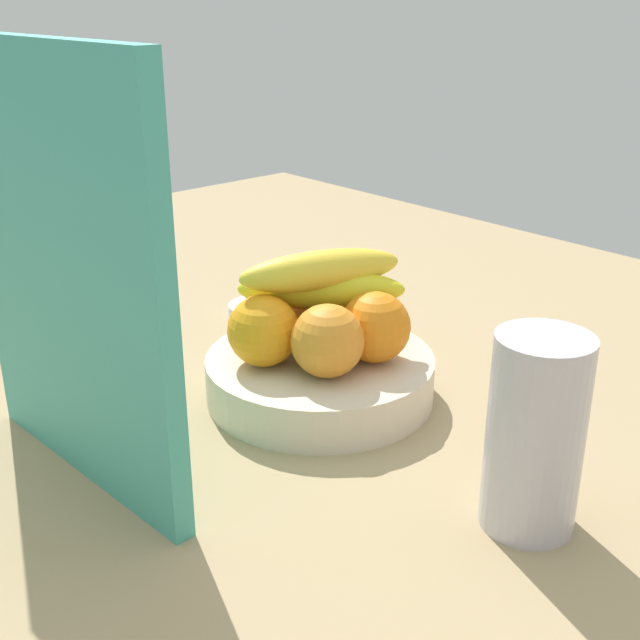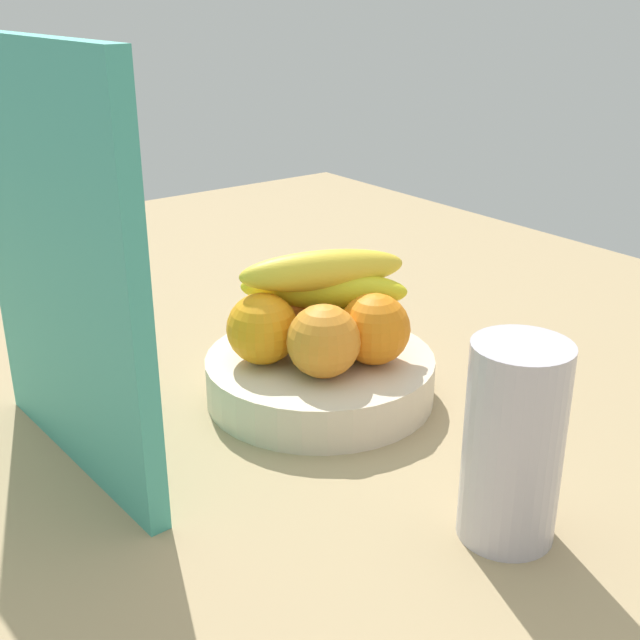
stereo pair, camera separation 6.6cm
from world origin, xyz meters
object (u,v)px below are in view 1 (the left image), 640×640
Objects in this scene: orange_back_right at (263,331)px; banana_bunch at (321,297)px; fruit_bowl at (320,376)px; cutting_board at (67,276)px; jar_lid at (258,311)px; orange_front_right at (375,327)px; orange_back_left at (283,308)px; orange_center at (332,303)px; thermos_tumbler at (539,432)px; orange_front_left at (331,340)px.

banana_bunch reaches higher than orange_back_right.
fruit_bowl is at bearing -115.23° from orange_back_right.
jar_lid is at bearing -63.64° from cutting_board.
banana_bunch is at bearing 161.16° from jar_lid.
fruit_bowl is 3.09× the size of jar_lid.
banana_bunch is at bearing -44.92° from fruit_bowl.
orange_back_left is at bearing 19.14° from orange_front_right.
orange_center is 30.93cm from thermos_tumbler.
orange_front_right is 1.00× the size of orange_back_left.
fruit_bowl is 29.04cm from cutting_board.
orange_back_right reaches higher than jar_lid.
orange_back_right is at bearing 64.77° from fruit_bowl.
banana_bunch is at bearing -7.72° from thermos_tumbler.
fruit_bowl is at bearing 135.08° from banana_bunch.
orange_back_right is (-0.97, 10.09, 0.00)cm from orange_center.
orange_front_left is 1.00× the size of orange_center.
orange_center is 30.69cm from cutting_board.
orange_front_right is 27.28cm from jar_lid.
orange_back_right is at bearing 143.77° from jar_lid.
orange_center is at bearing -116.66° from orange_back_left.
banana_bunch is (2.11, -2.10, 7.56)cm from fruit_bowl.
cutting_board is (7.42, 27.71, 9.91)cm from orange_front_right.
cutting_board is at bearing 73.18° from orange_front_left.
orange_front_right is 0.94× the size of jar_lid.
cutting_board is 4.77× the size of jar_lid.
orange_front_left is at bearing 168.84° from orange_back_left.
jar_lid is (19.08, -13.98, -7.21)cm from orange_back_right.
orange_front_right is at bearing -127.45° from orange_back_right.
orange_front_left is at bearing 145.11° from banana_bunch.
orange_center is 1.00× the size of orange_back_left.
orange_front_left is 0.20× the size of cutting_board.
thermos_tumbler is at bearing 167.57° from orange_center.
cutting_board reaches higher than orange_back_left.
banana_bunch is (-3.77, -2.10, 1.73)cm from orange_back_left.
orange_center is 10.14cm from orange_back_right.
banana_bunch is (6.35, 1.41, 1.73)cm from orange_front_right.
fruit_bowl is 7.09cm from orange_front_left.
banana_bunch reaches higher than orange_back_left.
orange_front_right reaches higher than jar_lid.
cutting_board is (6.76, 22.34, 9.91)cm from orange_front_left.
jar_lid is at bearing -29.13° from orange_back_left.
fruit_bowl reaches higher than jar_lid.
fruit_bowl is 0.65× the size of cutting_board.
orange_front_left is at bearing -109.61° from cutting_board.
orange_back_right is at bearing -94.94° from cutting_board.
orange_front_right is 6.73cm from banana_bunch.
jar_lid is (48.30, -10.54, -7.10)cm from thermos_tumbler.
orange_back_left is at bearing -86.44° from cutting_board.
banana_bunch is (-0.36, -7.35, 1.73)cm from orange_back_right.
thermos_tumbler is (-29.23, -3.43, -0.11)cm from orange_back_right.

